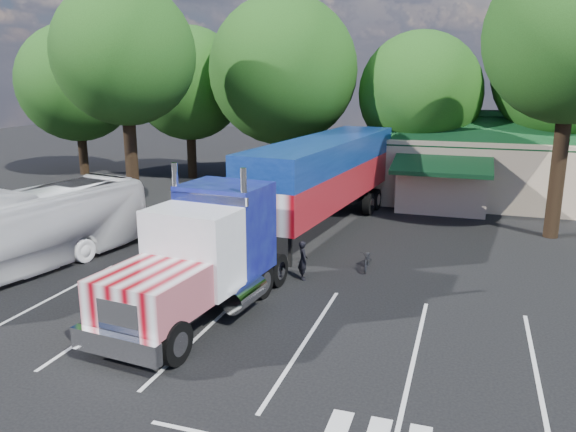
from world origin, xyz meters
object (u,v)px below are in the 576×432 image
(woman, at_px, (303,260))
(semi_truck, at_px, (302,187))
(silver_sedan, at_px, (550,202))
(bicycle, at_px, (367,259))
(tour_bus, at_px, (13,233))

(woman, bearing_deg, semi_truck, -12.38)
(woman, bearing_deg, silver_sedan, -65.46)
(silver_sedan, bearing_deg, bicycle, 157.10)
(tour_bus, height_order, silver_sedan, tour_bus)
(tour_bus, xyz_separation_m, silver_sedan, (21.52, 17.55, -0.98))
(woman, xyz_separation_m, tour_bus, (-11.12, -2.96, 0.90))
(bicycle, bearing_deg, semi_truck, 141.35)
(woman, bearing_deg, bicycle, -77.71)
(semi_truck, height_order, bicycle, semi_truck)
(bicycle, distance_m, silver_sedan, 15.07)
(woman, height_order, tour_bus, tour_bus)
(silver_sedan, bearing_deg, woman, 154.74)
(semi_truck, relative_size, woman, 15.25)
(semi_truck, distance_m, woman, 4.98)
(woman, distance_m, silver_sedan, 17.92)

